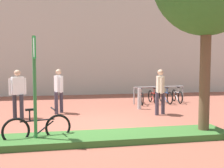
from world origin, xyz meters
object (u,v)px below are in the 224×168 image
parking_sign_post (34,74)px  bike_at_sign (38,128)px  person_casual_tan (160,89)px  person_shirt_white (59,88)px  person_shirt_blue (18,91)px  bike_rack_cluster (159,96)px  bollard_steel (139,99)px

parking_sign_post → bike_at_sign: 1.35m
parking_sign_post → person_casual_tan: bearing=35.0°
person_shirt_white → person_shirt_blue: size_ratio=1.00×
parking_sign_post → person_shirt_white: (0.54, 4.03, -0.71)m
bike_rack_cluster → person_shirt_blue: (-6.23, -2.47, 0.64)m
bike_at_sign → person_casual_tan: person_casual_tan is taller
person_casual_tan → bollard_steel: bearing=107.3°
bike_at_sign → bike_rack_cluster: bike_at_sign is taller
person_shirt_white → person_casual_tan: size_ratio=1.00×
bollard_steel → person_shirt_blue: size_ratio=0.52×
bollard_steel → bike_at_sign: bearing=-132.8°
parking_sign_post → person_shirt_white: size_ratio=1.51×
bollard_steel → person_shirt_white: 3.42m
bike_at_sign → person_shirt_blue: size_ratio=0.96×
bollard_steel → person_shirt_blue: (-4.78, -1.00, 0.53)m
bike_rack_cluster → person_shirt_white: person_shirt_white is taller
bike_at_sign → person_casual_tan: size_ratio=0.96×
bike_rack_cluster → person_shirt_blue: person_shirt_blue is taller
bike_at_sign → bollard_steel: (3.86, 4.18, 0.10)m
person_shirt_blue → person_casual_tan: bearing=-3.7°
bike_at_sign → person_shirt_white: (0.51, 3.86, 0.63)m
bike_rack_cluster → person_casual_tan: person_casual_tan is taller
person_casual_tan → bike_rack_cluster: bearing=69.7°
parking_sign_post → person_shirt_white: parking_sign_post is taller
person_casual_tan → person_shirt_blue: size_ratio=1.00×
person_shirt_white → person_casual_tan: (3.77, -1.01, 0.00)m
parking_sign_post → person_shirt_white: 4.13m
parking_sign_post → bollard_steel: (3.90, 4.35, -1.24)m
bike_at_sign → person_shirt_white: 3.94m
parking_sign_post → person_shirt_blue: (-0.88, 3.35, -0.71)m
person_casual_tan → person_shirt_white: bearing=165.0°
parking_sign_post → person_shirt_blue: parking_sign_post is taller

